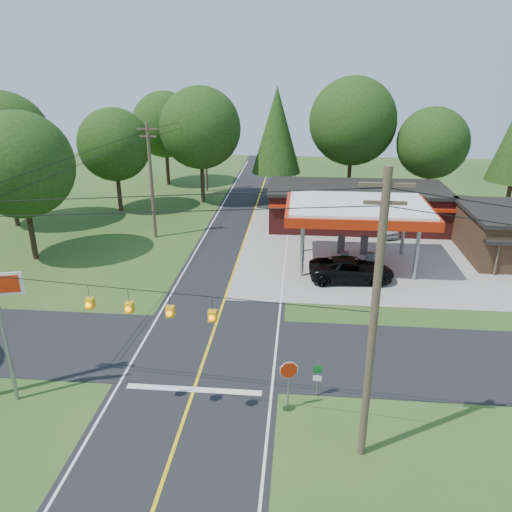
# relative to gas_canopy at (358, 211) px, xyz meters

# --- Properties ---
(ground) EXTENTS (120.00, 120.00, 0.00)m
(ground) POSITION_rel_gas_canopy_xyz_m (-9.00, -13.00, -4.27)
(ground) COLOR #264B1A
(ground) RESTS_ON ground
(main_highway) EXTENTS (8.00, 120.00, 0.02)m
(main_highway) POSITION_rel_gas_canopy_xyz_m (-9.00, -13.00, -4.26)
(main_highway) COLOR black
(main_highway) RESTS_ON ground
(cross_road) EXTENTS (70.00, 7.00, 0.02)m
(cross_road) POSITION_rel_gas_canopy_xyz_m (-9.00, -13.00, -4.25)
(cross_road) COLOR black
(cross_road) RESTS_ON ground
(lane_center_yellow) EXTENTS (0.15, 110.00, 0.00)m
(lane_center_yellow) POSITION_rel_gas_canopy_xyz_m (-9.00, -13.00, -4.24)
(lane_center_yellow) COLOR yellow
(lane_center_yellow) RESTS_ON main_highway
(gas_canopy) EXTENTS (10.60, 7.40, 4.88)m
(gas_canopy) POSITION_rel_gas_canopy_xyz_m (0.00, 0.00, 0.00)
(gas_canopy) COLOR gray
(gas_canopy) RESTS_ON ground
(convenience_store) EXTENTS (16.40, 7.55, 3.80)m
(convenience_store) POSITION_rel_gas_canopy_xyz_m (1.00, 9.98, -2.35)
(convenience_store) COLOR #5C1D1A
(convenience_store) RESTS_ON ground
(utility_pole_near_right) EXTENTS (1.80, 0.30, 11.50)m
(utility_pole_near_right) POSITION_rel_gas_canopy_xyz_m (-1.50, -20.00, 1.69)
(utility_pole_near_right) COLOR #473828
(utility_pole_near_right) RESTS_ON ground
(utility_pole_far_left) EXTENTS (1.80, 0.30, 10.00)m
(utility_pole_far_left) POSITION_rel_gas_canopy_xyz_m (-17.00, 5.00, 0.93)
(utility_pole_far_left) COLOR #473828
(utility_pole_far_left) RESTS_ON ground
(utility_pole_north) EXTENTS (0.30, 0.30, 9.50)m
(utility_pole_north) POSITION_rel_gas_canopy_xyz_m (-15.50, 22.00, 0.48)
(utility_pole_north) COLOR #473828
(utility_pole_north) RESTS_ON ground
(overhead_beacons) EXTENTS (17.04, 2.04, 1.03)m
(overhead_beacons) POSITION_rel_gas_canopy_xyz_m (-10.00, -19.00, 1.95)
(overhead_beacons) COLOR black
(overhead_beacons) RESTS_ON ground
(treeline_backdrop) EXTENTS (70.27, 51.59, 13.30)m
(treeline_backdrop) POSITION_rel_gas_canopy_xyz_m (-8.18, 11.01, 3.22)
(treeline_backdrop) COLOR #332316
(treeline_backdrop) RESTS_ON ground
(suv_car) EXTENTS (6.36, 6.36, 1.65)m
(suv_car) POSITION_rel_gas_canopy_xyz_m (-0.50, -3.00, -3.44)
(suv_car) COLOR black
(suv_car) RESTS_ON ground
(sedan_car) EXTENTS (5.43, 5.43, 1.37)m
(sedan_car) POSITION_rel_gas_canopy_xyz_m (3.00, 7.40, -3.58)
(sedan_car) COLOR silver
(sedan_car) RESTS_ON ground
(octagonal_stop_sign) EXTENTS (0.84, 0.29, 2.51)m
(octagonal_stop_sign) POSITION_rel_gas_canopy_xyz_m (-4.50, -17.60, -2.39)
(octagonal_stop_sign) COLOR gray
(octagonal_stop_sign) RESTS_ON ground
(route_sign_post) EXTENTS (0.39, 0.10, 1.91)m
(route_sign_post) POSITION_rel_gas_canopy_xyz_m (-3.20, -16.52, -3.14)
(route_sign_post) COLOR gray
(route_sign_post) RESTS_ON ground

